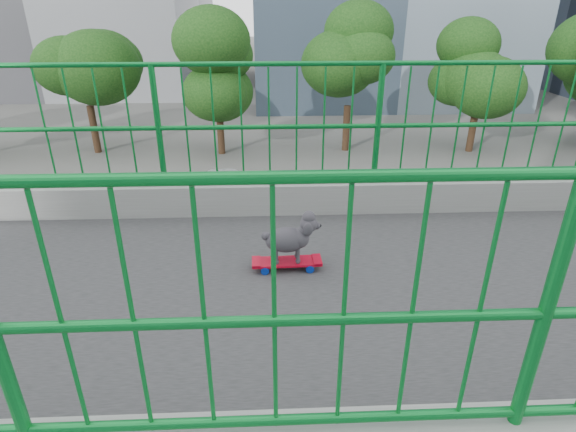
{
  "coord_description": "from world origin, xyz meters",
  "views": [
    {
      "loc": [
        2.74,
        -1.01,
        8.9
      ],
      "look_at": [
        -1.26,
        -0.83,
        7.02
      ],
      "focal_mm": 28.72,
      "sensor_mm": 36.0,
      "label": 1
    }
  ],
  "objects_px": {
    "skateboard": "(287,263)",
    "poodle": "(290,237)",
    "car_5": "(199,367)",
    "car_4": "(230,182)",
    "car_3": "(460,204)"
  },
  "relations": [
    {
      "from": "skateboard",
      "to": "car_3",
      "type": "distance_m",
      "value": 18.53
    },
    {
      "from": "poodle",
      "to": "car_4",
      "type": "xyz_separation_m",
      "value": [
        -18.47,
        -2.12,
        -6.59
      ]
    },
    {
      "from": "skateboard",
      "to": "car_4",
      "type": "relative_size",
      "value": 0.14
    },
    {
      "from": "poodle",
      "to": "car_5",
      "type": "xyz_separation_m",
      "value": [
        -5.67,
        -1.95,
        -6.55
      ]
    },
    {
      "from": "skateboard",
      "to": "car_5",
      "type": "distance_m",
      "value": 8.71
    },
    {
      "from": "car_4",
      "to": "car_5",
      "type": "distance_m",
      "value": 12.8
    },
    {
      "from": "poodle",
      "to": "car_5",
      "type": "height_order",
      "value": "poodle"
    },
    {
      "from": "poodle",
      "to": "car_3",
      "type": "relative_size",
      "value": 0.1
    },
    {
      "from": "poodle",
      "to": "car_5",
      "type": "distance_m",
      "value": 8.88
    },
    {
      "from": "skateboard",
      "to": "poodle",
      "type": "relative_size",
      "value": 1.19
    },
    {
      "from": "skateboard",
      "to": "poodle",
      "type": "distance_m",
      "value": 0.22
    },
    {
      "from": "car_3",
      "to": "car_4",
      "type": "distance_m",
      "value": 10.92
    },
    {
      "from": "skateboard",
      "to": "car_5",
      "type": "relative_size",
      "value": 0.12
    },
    {
      "from": "skateboard",
      "to": "poodle",
      "type": "height_order",
      "value": "poodle"
    },
    {
      "from": "poodle",
      "to": "car_3",
      "type": "distance_m",
      "value": 18.6
    }
  ]
}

